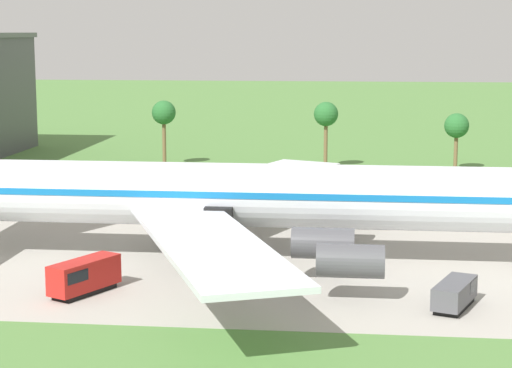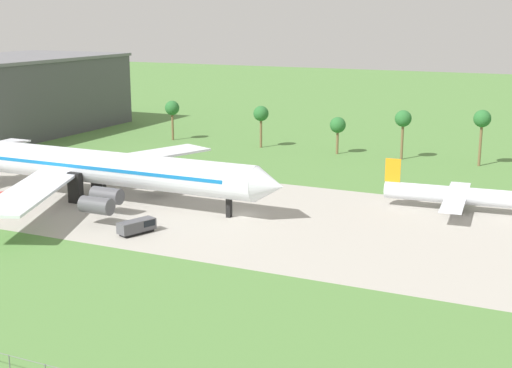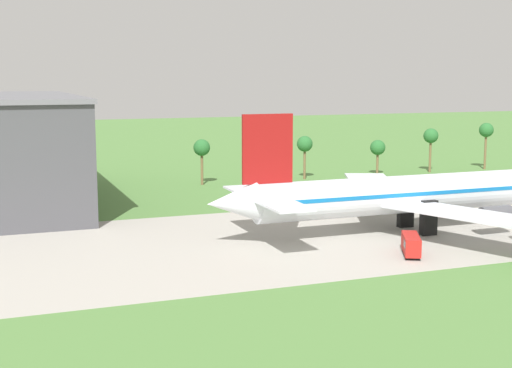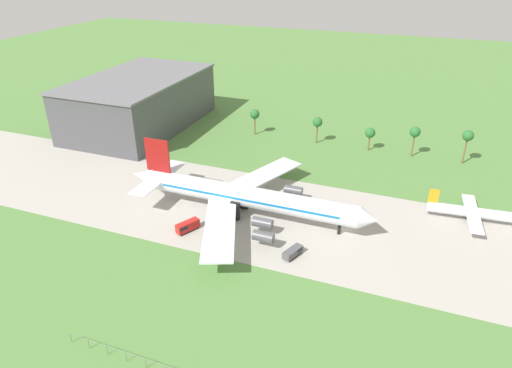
{
  "view_description": "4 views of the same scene",
  "coord_description": "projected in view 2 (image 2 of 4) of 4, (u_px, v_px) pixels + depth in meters",
  "views": [
    {
      "loc": [
        -16.88,
        -82.2,
        20.07
      ],
      "look_at": [
        -25.77,
        -2.11,
        6.8
      ],
      "focal_mm": 65.0,
      "sensor_mm": 36.0,
      "label": 1
    },
    {
      "loc": [
        47.31,
        -97.36,
        30.95
      ],
      "look_at": [
        3.18,
        -2.11,
        5.8
      ],
      "focal_mm": 50.0,
      "sensor_mm": 36.0,
      "label": 2
    },
    {
      "loc": [
        -88.84,
        -92.68,
        23.27
      ],
      "look_at": [
        -54.72,
        -2.11,
        8.62
      ],
      "focal_mm": 50.0,
      "sensor_mm": 36.0,
      "label": 3
    },
    {
      "loc": [
        13.37,
        -99.62,
        64.82
      ],
      "look_at": [
        -26.63,
        5.0,
        6.0
      ],
      "focal_mm": 32.0,
      "sensor_mm": 36.0,
      "label": 4
    }
  ],
  "objects": [
    {
      "name": "palm_tree_row",
      "position": [
        403.0,
        123.0,
        153.58
      ],
      "size": [
        112.2,
        3.6,
        11.75
      ],
      "color": "brown",
      "rests_on": "ground_plane"
    },
    {
      "name": "regional_aircraft",
      "position": [
        455.0,
        195.0,
        114.12
      ],
      "size": [
        22.91,
        20.68,
        7.89
      ],
      "color": "silver",
      "rests_on": "ground_plane"
    },
    {
      "name": "jet_airliner",
      "position": [
        94.0,
        167.0,
        120.33
      ],
      "size": [
        69.47,
        58.42,
        18.21
      ],
      "color": "silver",
      "rests_on": "ground_plane"
    },
    {
      "name": "taxiway_strip",
      "position": [
        243.0,
        215.0,
        112.46
      ],
      "size": [
        320.0,
        44.0,
        0.02
      ],
      "color": "#A8A399",
      "rests_on": "ground_plane"
    },
    {
      "name": "terminal_building",
      "position": [
        9.0,
        95.0,
        188.68
      ],
      "size": [
        36.72,
        61.2,
        19.94
      ],
      "color": "#47474C",
      "rests_on": "ground_plane"
    },
    {
      "name": "baggage_tug",
      "position": [
        138.0,
        226.0,
        102.72
      ],
      "size": [
        3.87,
        5.97,
        2.01
      ],
      "color": "black",
      "rests_on": "ground_plane"
    },
    {
      "name": "ground_plane",
      "position": [
        243.0,
        215.0,
        112.46
      ],
      "size": [
        600.0,
        600.0,
        0.0
      ],
      "primitive_type": "plane",
      "color": "#517F3D"
    }
  ]
}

